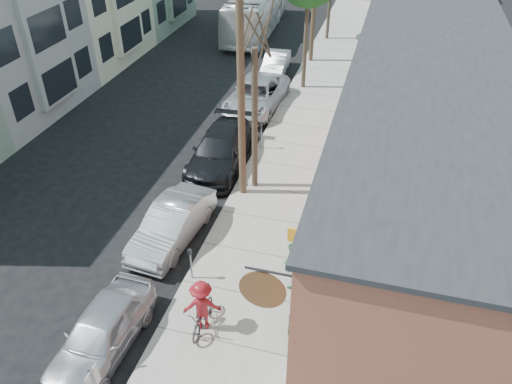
% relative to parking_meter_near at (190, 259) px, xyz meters
% --- Properties ---
extents(ground, '(120.00, 120.00, 0.00)m').
position_rel_parking_meter_near_xyz_m(ground, '(-2.25, -0.22, -0.98)').
color(ground, black).
extents(sidewalk, '(4.50, 58.00, 0.15)m').
position_rel_parking_meter_near_xyz_m(sidewalk, '(2.00, 10.78, -0.91)').
color(sidewalk, '#A49F98').
rests_on(sidewalk, ground).
extents(cafe_building, '(6.60, 20.20, 6.61)m').
position_rel_parking_meter_near_xyz_m(cafe_building, '(6.74, 4.78, 2.32)').
color(cafe_building, '#B45842').
rests_on(cafe_building, ground).
extents(apartment_row, '(6.30, 32.00, 9.00)m').
position_rel_parking_meter_near_xyz_m(apartment_row, '(-14.10, 13.78, 3.52)').
color(apartment_row, gray).
rests_on(apartment_row, ground).
extents(parking_meter_near, '(0.14, 0.14, 1.24)m').
position_rel_parking_meter_near_xyz_m(parking_meter_near, '(0.00, 0.00, 0.00)').
color(parking_meter_near, slate).
rests_on(parking_meter_near, sidewalk).
extents(parking_meter_far, '(0.14, 0.14, 1.24)m').
position_rel_parking_meter_near_xyz_m(parking_meter_far, '(0.00, 8.97, 0.00)').
color(parking_meter_far, slate).
rests_on(parking_meter_far, sidewalk).
extents(utility_pole_near, '(3.57, 0.28, 10.00)m').
position_rel_parking_meter_near_xyz_m(utility_pole_near, '(0.14, 5.28, 4.43)').
color(utility_pole_near, '#503A28').
rests_on(utility_pole_near, sidewalk).
extents(tree_bare, '(0.24, 0.24, 5.94)m').
position_rel_parking_meter_near_xyz_m(tree_bare, '(0.55, 5.89, 2.14)').
color(tree_bare, '#44392C').
rests_on(tree_bare, sidewalk).
extents(patio_chair_a, '(0.59, 0.59, 0.88)m').
position_rel_parking_meter_near_xyz_m(patio_chair_a, '(3.80, -1.30, -0.39)').
color(patio_chair_a, '#0F3720').
rests_on(patio_chair_a, sidewalk).
extents(patio_chair_b, '(0.66, 0.66, 0.88)m').
position_rel_parking_meter_near_xyz_m(patio_chair_b, '(3.95, -1.91, -0.39)').
color(patio_chair_b, '#0F3720').
rests_on(patio_chair_b, sidewalk).
extents(patron_grey, '(0.59, 0.70, 1.61)m').
position_rel_parking_meter_near_xyz_m(patron_grey, '(3.94, 0.81, -0.03)').
color(patron_grey, gray).
rests_on(patron_grey, sidewalk).
extents(patron_green, '(0.76, 0.92, 1.71)m').
position_rel_parking_meter_near_xyz_m(patron_green, '(3.26, 0.57, 0.02)').
color(patron_green, '#317A43').
rests_on(patron_green, sidewalk).
extents(cyclist, '(1.29, 0.98, 1.77)m').
position_rel_parking_meter_near_xyz_m(cyclist, '(1.08, -1.82, 0.05)').
color(cyclist, maroon).
rests_on(cyclist, sidewalk).
extents(cyclist_bike, '(0.62, 1.70, 0.89)m').
position_rel_parking_meter_near_xyz_m(cyclist_bike, '(1.08, -1.82, -0.39)').
color(cyclist_bike, '#242326').
rests_on(cyclist_bike, sidewalk).
extents(car_0, '(1.84, 4.25, 1.43)m').
position_rel_parking_meter_near_xyz_m(car_0, '(-1.45, -3.21, -0.27)').
color(car_0, '#B1B1B9').
rests_on(car_0, ground).
extents(car_1, '(1.98, 4.57, 1.46)m').
position_rel_parking_meter_near_xyz_m(car_1, '(-1.45, 1.84, -0.25)').
color(car_1, '#B3B5BB').
rests_on(car_1, ground).
extents(car_2, '(2.47, 5.50, 1.57)m').
position_rel_parking_meter_near_xyz_m(car_2, '(-1.45, 7.25, -0.20)').
color(car_2, black).
rests_on(car_2, ground).
extents(car_3, '(2.88, 5.73, 1.56)m').
position_rel_parking_meter_near_xyz_m(car_3, '(-1.45, 13.42, -0.20)').
color(car_3, '#BABBC3').
rests_on(car_3, ground).
extents(car_4, '(1.62, 4.02, 1.30)m').
position_rel_parking_meter_near_xyz_m(car_4, '(-1.61, 18.68, -0.33)').
color(car_4, '#BABEC3').
rests_on(car_4, ground).
extents(bus, '(3.48, 12.15, 3.35)m').
position_rel_parking_meter_near_xyz_m(bus, '(-5.10, 26.92, 0.69)').
color(bus, white).
rests_on(bus, ground).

